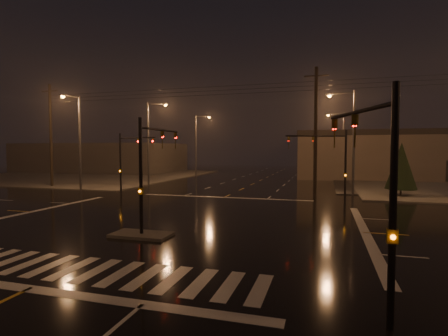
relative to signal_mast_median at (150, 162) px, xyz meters
The scene contains 19 objects.
ground 4.85m from the signal_mast_median, 90.00° to the left, with size 140.00×140.00×0.00m, color black.
sidewalk_nw 44.80m from the signal_mast_median, 132.21° to the left, with size 36.00×36.00×0.12m, color #474540.
median_island 3.79m from the signal_mast_median, 90.00° to the right, with size 3.00×1.60×0.15m, color #474540.
crosswalk 7.01m from the signal_mast_median, 90.00° to the right, with size 15.00×2.60×0.01m, color beige.
stop_bar_near 8.77m from the signal_mast_median, 90.00° to the right, with size 16.00×0.50×0.01m, color beige.
stop_bar_far 14.56m from the signal_mast_median, 90.00° to the left, with size 16.00×0.50×0.01m, color beige.
commercial_block 57.07m from the signal_mast_median, 127.83° to the left, with size 30.00×18.00×5.60m, color #3C3735.
signal_mast_median is the anchor object (origin of this frame).
signal_mast_ne 16.27m from the signal_mast_median, 54.28° to the left, with size 4.84×1.86×6.00m.
signal_mast_nw 16.27m from the signal_mast_median, 125.72° to the left, with size 4.84×1.86×6.00m.
signal_mast_se 12.22m from the signal_mast_median, 33.15° to the right, with size 1.55×3.87×6.00m.
streetlight_1 23.94m from the signal_mast_median, 117.96° to the left, with size 2.77×0.32×10.00m.
streetlight_2 38.78m from the signal_mast_median, 106.79° to the left, with size 2.77×0.32×10.00m.
streetlight_3 22.20m from the signal_mast_median, 59.61° to the left, with size 2.77×0.32×10.00m.
streetlight_4 40.69m from the signal_mast_median, 74.03° to the left, with size 2.77×0.32×10.00m.
streetlight_5 21.53m from the signal_mast_median, 138.30° to the left, with size 0.32×2.77×10.00m.
utility_pole_0 27.95m from the signal_mast_median, 142.19° to the left, with size 2.20×0.32×12.00m.
utility_pole_1 19.00m from the signal_mast_median, 64.89° to the left, with size 2.20×0.32×12.00m.
conifer_0 24.99m from the signal_mast_median, 50.93° to the left, with size 2.80×2.80×5.08m.
Camera 1 is at (8.92, -19.64, 4.39)m, focal length 28.00 mm.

